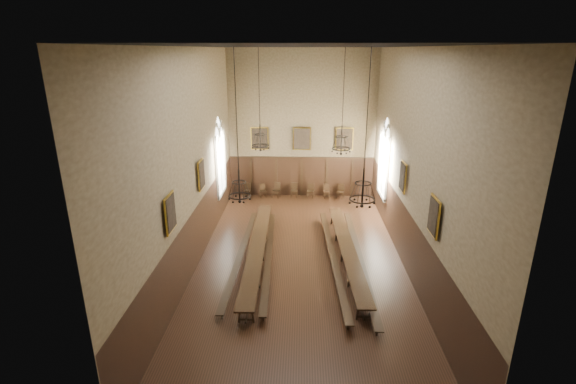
# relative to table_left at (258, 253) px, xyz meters

# --- Properties ---
(floor) EXTENTS (9.00, 18.00, 0.02)m
(floor) POSITION_rel_table_left_xyz_m (1.90, -0.12, -0.39)
(floor) COLOR black
(floor) RESTS_ON ground
(ceiling) EXTENTS (9.00, 18.00, 0.02)m
(ceiling) POSITION_rel_table_left_xyz_m (1.90, -0.12, 8.63)
(ceiling) COLOR black
(ceiling) RESTS_ON ground
(wall_back) EXTENTS (9.00, 0.02, 9.00)m
(wall_back) POSITION_rel_table_left_xyz_m (1.90, 8.89, 4.12)
(wall_back) COLOR #7E6C4D
(wall_back) RESTS_ON ground
(wall_front) EXTENTS (9.00, 0.02, 9.00)m
(wall_front) POSITION_rel_table_left_xyz_m (1.90, -9.13, 4.12)
(wall_front) COLOR #7E6C4D
(wall_front) RESTS_ON ground
(wall_left) EXTENTS (0.02, 18.00, 9.00)m
(wall_left) POSITION_rel_table_left_xyz_m (-2.61, -0.12, 4.12)
(wall_left) COLOR #7E6C4D
(wall_left) RESTS_ON ground
(wall_right) EXTENTS (0.02, 18.00, 9.00)m
(wall_right) POSITION_rel_table_left_xyz_m (6.41, -0.12, 4.12)
(wall_right) COLOR #7E6C4D
(wall_right) RESTS_ON ground
(wainscot_panelling) EXTENTS (9.00, 18.00, 2.50)m
(wainscot_panelling) POSITION_rel_table_left_xyz_m (1.90, -0.12, 0.87)
(wainscot_panelling) COLOR black
(wainscot_panelling) RESTS_ON floor
(table_left) EXTENTS (0.83, 9.82, 0.76)m
(table_left) POSITION_rel_table_left_xyz_m (0.00, 0.00, 0.00)
(table_left) COLOR black
(table_left) RESTS_ON floor
(table_right) EXTENTS (1.04, 9.30, 0.72)m
(table_right) POSITION_rel_table_left_xyz_m (3.94, 0.06, -0.02)
(table_right) COLOR black
(table_right) RESTS_ON floor
(bench_left_outer) EXTENTS (0.45, 9.30, 0.42)m
(bench_left_outer) POSITION_rel_table_left_xyz_m (-0.73, 0.03, -0.12)
(bench_left_outer) COLOR black
(bench_left_outer) RESTS_ON floor
(bench_left_inner) EXTENTS (0.59, 9.19, 0.41)m
(bench_left_inner) POSITION_rel_table_left_xyz_m (0.50, -0.08, -0.12)
(bench_left_inner) COLOR black
(bench_left_inner) RESTS_ON floor
(bench_right_inner) EXTENTS (0.74, 9.80, 0.44)m
(bench_right_inner) POSITION_rel_table_left_xyz_m (3.30, -0.17, -0.10)
(bench_right_inner) COLOR black
(bench_right_inner) RESTS_ON floor
(bench_right_outer) EXTENTS (0.33, 10.14, 0.46)m
(bench_right_outer) POSITION_rel_table_left_xyz_m (4.42, -0.30, -0.09)
(bench_right_outer) COLOR black
(bench_right_outer) RESTS_ON floor
(chair_0) EXTENTS (0.43, 0.43, 0.87)m
(chair_0) POSITION_rel_table_left_xyz_m (-1.54, 8.46, -0.12)
(chair_0) COLOR black
(chair_0) RESTS_ON floor
(chair_1) EXTENTS (0.47, 0.47, 0.86)m
(chair_1) POSITION_rel_table_left_xyz_m (-0.53, 8.42, -0.12)
(chair_1) COLOR black
(chair_1) RESTS_ON floor
(chair_2) EXTENTS (0.53, 0.53, 0.95)m
(chair_2) POSITION_rel_table_left_xyz_m (0.32, 8.40, -0.10)
(chair_2) COLOR black
(chair_2) RESTS_ON floor
(chair_3) EXTENTS (0.44, 0.44, 0.91)m
(chair_3) POSITION_rel_table_left_xyz_m (1.44, 8.46, -0.11)
(chair_3) COLOR black
(chair_3) RESTS_ON floor
(chair_4) EXTENTS (0.46, 0.46, 0.90)m
(chair_4) POSITION_rel_table_left_xyz_m (2.48, 8.45, -0.11)
(chair_4) COLOR black
(chair_4) RESTS_ON floor
(chair_5) EXTENTS (0.44, 0.44, 0.87)m
(chair_5) POSITION_rel_table_left_xyz_m (3.50, 8.44, -0.12)
(chair_5) COLOR black
(chair_5) RESTS_ON floor
(chair_6) EXTENTS (0.51, 0.51, 0.91)m
(chair_6) POSITION_rel_table_left_xyz_m (4.34, 8.37, -0.11)
(chair_6) COLOR black
(chair_6) RESTS_ON floor
(chandelier_back_left) EXTENTS (0.80, 0.80, 4.49)m
(chandelier_back_left) POSITION_rel_table_left_xyz_m (-0.03, 2.52, 4.59)
(chandelier_back_left) COLOR black
(chandelier_back_left) RESTS_ON ceiling
(chandelier_back_right) EXTENTS (0.89, 0.89, 4.70)m
(chandelier_back_right) POSITION_rel_table_left_xyz_m (3.76, 2.83, 4.38)
(chandelier_back_right) COLOR black
(chandelier_back_right) RESTS_ON ceiling
(chandelier_front_left) EXTENTS (0.77, 0.77, 5.03)m
(chandelier_front_left) POSITION_rel_table_left_xyz_m (-0.22, -2.97, 4.11)
(chandelier_front_left) COLOR black
(chandelier_front_left) RESTS_ON ceiling
(chandelier_front_right) EXTENTS (0.91, 0.91, 5.21)m
(chandelier_front_right) POSITION_rel_table_left_xyz_m (4.03, -2.75, 3.90)
(chandelier_front_right) COLOR black
(chandelier_front_right) RESTS_ON ceiling
(portrait_back_0) EXTENTS (1.10, 0.12, 1.40)m
(portrait_back_0) POSITION_rel_table_left_xyz_m (-0.70, 8.76, 3.32)
(portrait_back_0) COLOR gold
(portrait_back_0) RESTS_ON wall_back
(portrait_back_1) EXTENTS (1.10, 0.12, 1.40)m
(portrait_back_1) POSITION_rel_table_left_xyz_m (1.90, 8.76, 3.32)
(portrait_back_1) COLOR gold
(portrait_back_1) RESTS_ON wall_back
(portrait_back_2) EXTENTS (1.10, 0.12, 1.40)m
(portrait_back_2) POSITION_rel_table_left_xyz_m (4.50, 8.76, 3.32)
(portrait_back_2) COLOR gold
(portrait_back_2) RESTS_ON wall_back
(portrait_left_0) EXTENTS (0.12, 1.00, 1.30)m
(portrait_left_0) POSITION_rel_table_left_xyz_m (-2.48, 0.88, 3.32)
(portrait_left_0) COLOR gold
(portrait_left_0) RESTS_ON wall_left
(portrait_left_1) EXTENTS (0.12, 1.00, 1.30)m
(portrait_left_1) POSITION_rel_table_left_xyz_m (-2.48, -3.62, 3.32)
(portrait_left_1) COLOR gold
(portrait_left_1) RESTS_ON wall_left
(portrait_right_0) EXTENTS (0.12, 1.00, 1.30)m
(portrait_right_0) POSITION_rel_table_left_xyz_m (6.28, 0.88, 3.32)
(portrait_right_0) COLOR gold
(portrait_right_0) RESTS_ON wall_right
(portrait_right_1) EXTENTS (0.12, 1.00, 1.30)m
(portrait_right_1) POSITION_rel_table_left_xyz_m (6.28, -3.62, 3.32)
(portrait_right_1) COLOR gold
(portrait_right_1) RESTS_ON wall_right
(window_right) EXTENTS (0.20, 2.20, 4.60)m
(window_right) POSITION_rel_table_left_xyz_m (6.33, 5.38, 3.02)
(window_right) COLOR white
(window_right) RESTS_ON wall_right
(window_left) EXTENTS (0.20, 2.20, 4.60)m
(window_left) POSITION_rel_table_left_xyz_m (-2.53, 5.38, 3.02)
(window_left) COLOR white
(window_left) RESTS_ON wall_left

